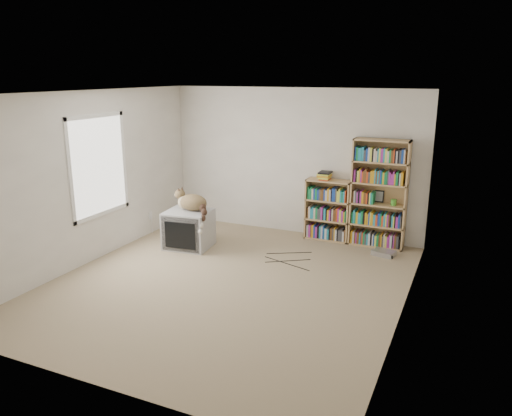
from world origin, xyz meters
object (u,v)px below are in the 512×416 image
at_px(cat, 194,205).
at_px(bookcase_tall, 379,196).
at_px(crt_tv, 189,229).
at_px(bookcase_short, 328,212).
at_px(dvd_player, 384,253).

xyz_separation_m(cat, bookcase_tall, (2.66, 1.29, 0.13)).
height_order(crt_tv, cat, cat).
bearing_deg(bookcase_short, bookcase_tall, 0.04).
bearing_deg(crt_tv, cat, 6.48).
bearing_deg(bookcase_tall, cat, -154.19).
distance_m(cat, bookcase_short, 2.25).
height_order(crt_tv, dvd_player, crt_tv).
bearing_deg(crt_tv, dvd_player, 10.29).
bearing_deg(crt_tv, bookcase_tall, 19.02).
xyz_separation_m(cat, dvd_player, (2.86, 0.86, -0.66)).
distance_m(cat, dvd_player, 3.06).
distance_m(bookcase_tall, dvd_player, 0.92).
distance_m(crt_tv, cat, 0.41).
distance_m(crt_tv, dvd_player, 3.10).
bearing_deg(bookcase_tall, dvd_player, -64.21).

